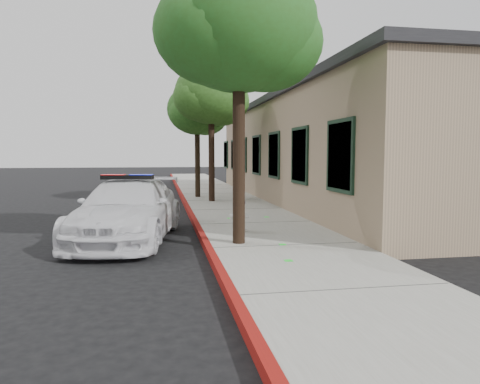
% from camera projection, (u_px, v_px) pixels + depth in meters
% --- Properties ---
extents(ground, '(120.00, 120.00, 0.00)m').
position_uv_depth(ground, '(206.00, 255.00, 8.75)').
color(ground, black).
rests_on(ground, ground).
extents(sidewalk, '(3.20, 60.00, 0.15)m').
position_uv_depth(sidewalk, '(254.00, 225.00, 11.97)').
color(sidewalk, gray).
rests_on(sidewalk, ground).
extents(red_curb, '(0.14, 60.00, 0.16)m').
position_uv_depth(red_curb, '(197.00, 227.00, 11.70)').
color(red_curb, maroon).
rests_on(red_curb, ground).
extents(clapboard_building, '(7.30, 20.89, 4.24)m').
position_uv_depth(clapboard_building, '(344.00, 151.00, 18.57)').
color(clapboard_building, '#9F8668').
rests_on(clapboard_building, ground).
extents(police_car, '(2.76, 5.11, 1.53)m').
position_uv_depth(police_car, '(128.00, 210.00, 10.27)').
color(police_car, silver).
rests_on(police_car, ground).
extents(fire_hydrant, '(0.47, 0.41, 0.82)m').
position_uv_depth(fire_hydrant, '(239.00, 214.00, 10.58)').
color(fire_hydrant, silver).
rests_on(fire_hydrant, sidewalk).
extents(street_tree_near, '(3.45, 3.14, 5.75)m').
position_uv_depth(street_tree_near, '(239.00, 31.00, 8.86)').
color(street_tree_near, black).
rests_on(street_tree_near, sidewalk).
extents(street_tree_mid, '(3.01, 2.82, 5.38)m').
position_uv_depth(street_tree_mid, '(212.00, 97.00, 17.14)').
color(street_tree_mid, black).
rests_on(street_tree_mid, sidewalk).
extents(street_tree_far, '(2.63, 2.60, 4.82)m').
position_uv_depth(street_tree_far, '(198.00, 112.00, 18.87)').
color(street_tree_far, black).
rests_on(street_tree_far, sidewalk).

